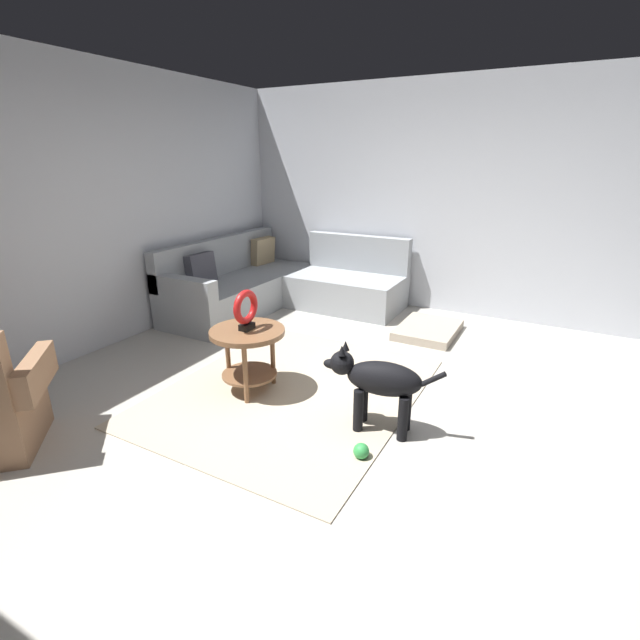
# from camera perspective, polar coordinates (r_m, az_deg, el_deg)

# --- Properties ---
(ground_plane) EXTENTS (6.00, 6.00, 0.10)m
(ground_plane) POSITION_cam_1_polar(r_m,az_deg,el_deg) (3.47, 5.31, -13.23)
(ground_plane) COLOR #B7B2A8
(wall_back) EXTENTS (6.00, 0.12, 2.70)m
(wall_back) POSITION_cam_1_polar(r_m,az_deg,el_deg) (4.89, -28.32, 11.74)
(wall_back) COLOR silver
(wall_back) RESTS_ON ground_plane
(wall_right) EXTENTS (0.12, 6.00, 2.70)m
(wall_right) POSITION_cam_1_polar(r_m,az_deg,el_deg) (5.77, 17.84, 13.96)
(wall_right) COLOR silver
(wall_right) RESTS_ON ground_plane
(area_rug) EXTENTS (2.30, 1.90, 0.01)m
(area_rug) POSITION_cam_1_polar(r_m,az_deg,el_deg) (3.84, -3.49, -8.79)
(area_rug) COLOR #BCAD93
(area_rug) RESTS_ON ground_plane
(sectional_couch) EXTENTS (2.20, 2.25, 0.88)m
(sectional_couch) POSITION_cam_1_polar(r_m,az_deg,el_deg) (5.84, -5.09, 4.26)
(sectional_couch) COLOR #9EA3A8
(sectional_couch) RESTS_ON ground_plane
(side_table) EXTENTS (0.60, 0.60, 0.54)m
(side_table) POSITION_cam_1_polar(r_m,az_deg,el_deg) (3.71, -9.00, -2.96)
(side_table) COLOR brown
(side_table) RESTS_ON ground_plane
(torus_sculpture) EXTENTS (0.28, 0.08, 0.33)m
(torus_sculpture) POSITION_cam_1_polar(r_m,az_deg,el_deg) (3.61, -9.25, 1.36)
(torus_sculpture) COLOR black
(torus_sculpture) RESTS_ON side_table
(dog_bed_mat) EXTENTS (0.80, 0.60, 0.09)m
(dog_bed_mat) POSITION_cam_1_polar(r_m,az_deg,el_deg) (5.15, 13.34, -1.21)
(dog_bed_mat) COLOR #B2A38E
(dog_bed_mat) RESTS_ON ground_plane
(dog) EXTENTS (0.30, 0.84, 0.63)m
(dog) POSITION_cam_1_polar(r_m,az_deg,el_deg) (3.19, 7.20, -7.58)
(dog) COLOR black
(dog) RESTS_ON ground_plane
(dog_toy_ball) EXTENTS (0.10, 0.10, 0.10)m
(dog_toy_ball) POSITION_cam_1_polar(r_m,az_deg,el_deg) (3.06, 5.17, -15.98)
(dog_toy_ball) COLOR green
(dog_toy_ball) RESTS_ON ground_plane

